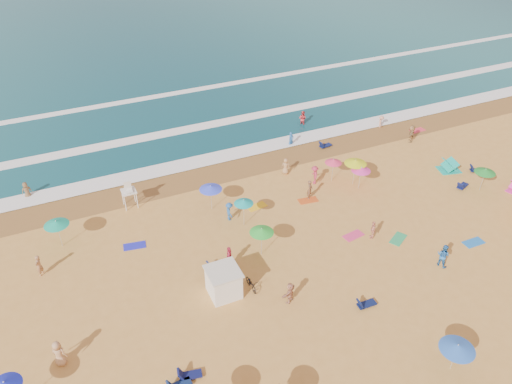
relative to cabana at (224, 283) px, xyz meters
name	(u,v)px	position (x,y,z in m)	size (l,w,h in m)	color
ground	(296,246)	(6.84, 2.36, -1.00)	(220.00, 220.00, 0.00)	gold
ocean	(100,0)	(6.84, 86.36, -1.00)	(220.00, 140.00, 0.18)	#0C4756
wet_sand	(234,168)	(6.84, 14.86, -0.99)	(220.00, 220.00, 0.00)	olive
surf_foam	(203,129)	(6.84, 23.68, -0.90)	(200.00, 18.70, 0.05)	white
cabana	(224,283)	(0.00, 0.00, 0.00)	(2.00, 2.00, 2.00)	white
cabana_roof	(223,271)	(0.00, 0.00, 1.06)	(2.20, 2.20, 0.12)	silver
bicycle	(251,284)	(1.90, -0.30, -0.57)	(0.56, 1.62, 0.85)	black
lifeguard_stand	(129,196)	(-3.54, 12.84, 0.05)	(1.20, 1.20, 2.10)	white
beach_umbrellas	(327,225)	(8.82, 1.29, 1.19)	(45.75, 22.95, 0.78)	#ECB013
loungers	(365,242)	(11.85, 0.33, -0.83)	(33.96, 22.41, 0.34)	navy
towels	(330,251)	(8.96, 0.75, -0.98)	(43.24, 28.19, 0.03)	#D34E1A
popup_tents	(484,175)	(27.04, 3.41, -0.40)	(5.51, 7.43, 1.20)	#F736A9
beachgoers	(294,200)	(9.07, 6.85, -0.18)	(38.43, 30.45, 2.14)	brown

